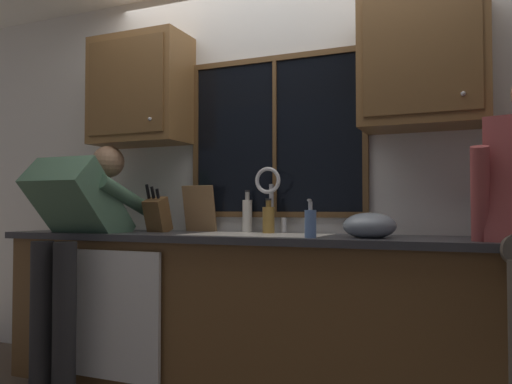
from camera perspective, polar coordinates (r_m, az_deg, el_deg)
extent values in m
cube|color=silver|center=(3.30, 3.90, 1.74)|extent=(5.75, 0.12, 2.55)
cube|color=black|center=(3.28, 2.15, 6.14)|extent=(1.10, 0.02, 0.95)
cube|color=brown|center=(3.38, 2.08, 14.46)|extent=(1.17, 0.02, 0.04)
cube|color=brown|center=(3.24, 2.10, -2.49)|extent=(1.17, 0.02, 0.04)
cube|color=brown|center=(3.52, -6.61, 5.62)|extent=(0.03, 0.02, 0.95)
cube|color=brown|center=(3.12, 11.93, 6.60)|extent=(0.04, 0.02, 0.95)
cube|color=brown|center=(3.27, 2.08, 6.16)|extent=(0.02, 0.02, 0.95)
cube|color=brown|center=(3.03, 1.68, -13.84)|extent=(3.35, 0.58, 0.88)
cube|color=#38383D|center=(2.95, 1.53, -5.13)|extent=(3.41, 0.62, 0.04)
cube|color=white|center=(3.16, -15.19, -12.93)|extent=(0.60, 0.02, 0.74)
cube|color=brown|center=(3.64, -12.55, 10.76)|extent=(0.66, 0.33, 0.72)
cube|color=brown|center=(3.50, -14.21, 11.26)|extent=(0.58, 0.01, 0.62)
sphere|color=#B2B2B7|center=(3.34, -11.59, 7.87)|extent=(0.02, 0.02, 0.02)
cube|color=brown|center=(3.00, 17.95, 13.54)|extent=(0.66, 0.33, 0.72)
cube|color=brown|center=(2.83, 17.63, 14.45)|extent=(0.58, 0.01, 0.62)
sphere|color=#B2B2B7|center=(2.76, 21.82, 10.01)|extent=(0.02, 0.02, 0.02)
cube|color=white|center=(2.99, 0.16, -4.90)|extent=(0.80, 0.46, 0.02)
cube|color=beige|center=(3.08, -3.30, -6.67)|extent=(0.36, 0.42, 0.20)
cube|color=beige|center=(2.92, 3.80, -6.93)|extent=(0.36, 0.42, 0.20)
cube|color=white|center=(2.99, 0.16, -6.81)|extent=(0.04, 0.42, 0.20)
cylinder|color=silver|center=(3.19, 1.70, -1.83)|extent=(0.03, 0.03, 0.30)
torus|color=silver|center=(3.13, 1.30, 1.28)|extent=(0.16, 0.02, 0.16)
cylinder|color=silver|center=(3.16, 3.06, -3.64)|extent=(0.03, 0.03, 0.09)
cylinder|color=#262628|center=(3.32, -22.50, -12.63)|extent=(0.13, 0.13, 0.88)
cylinder|color=#262628|center=(3.20, -20.31, -13.06)|extent=(0.13, 0.13, 0.88)
cube|color=#4C7259|center=(3.34, -18.90, -1.36)|extent=(0.44, 0.56, 0.57)
sphere|color=#A57A5B|center=(3.56, -15.94, 3.22)|extent=(0.21, 0.21, 0.21)
cylinder|color=#4C7259|center=(3.63, -19.57, -0.60)|extent=(0.09, 0.52, 0.26)
cylinder|color=#4C7259|center=(3.34, -14.02, -0.55)|extent=(0.09, 0.52, 0.26)
cylinder|color=#B24C4C|center=(2.53, 23.41, -0.53)|extent=(0.08, 0.20, 0.47)
cube|color=brown|center=(3.35, -10.76, -2.57)|extent=(0.12, 0.18, 0.25)
cylinder|color=black|center=(3.33, -11.80, 0.06)|extent=(0.02, 0.05, 0.09)
cylinder|color=black|center=(3.31, -11.28, -0.06)|extent=(0.02, 0.04, 0.08)
cylinder|color=black|center=(3.29, -10.76, -0.18)|extent=(0.02, 0.04, 0.06)
cube|color=#997047|center=(3.40, -6.25, -1.83)|extent=(0.22, 0.08, 0.30)
ellipsoid|color=#8C99A8|center=(2.73, 12.36, -3.65)|extent=(0.27, 0.27, 0.14)
cylinder|color=#668CCC|center=(2.66, 6.00, -3.51)|extent=(0.06, 0.06, 0.14)
cylinder|color=silver|center=(2.66, 6.00, -1.51)|extent=(0.02, 0.02, 0.04)
cylinder|color=silver|center=(2.64, 5.88, -0.90)|extent=(0.01, 0.04, 0.01)
cylinder|color=olive|center=(3.13, 1.38, -3.11)|extent=(0.07, 0.07, 0.16)
cylinder|color=brown|center=(3.13, 1.38, -1.30)|extent=(0.03, 0.03, 0.04)
cylinder|color=black|center=(3.13, 1.38, -0.82)|extent=(0.04, 0.04, 0.01)
cylinder|color=silver|center=(3.26, -0.96, -2.67)|extent=(0.06, 0.06, 0.20)
cylinder|color=#B3AFA7|center=(3.27, -0.96, -0.44)|extent=(0.03, 0.03, 0.05)
cylinder|color=black|center=(3.27, -0.96, 0.11)|extent=(0.03, 0.03, 0.01)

